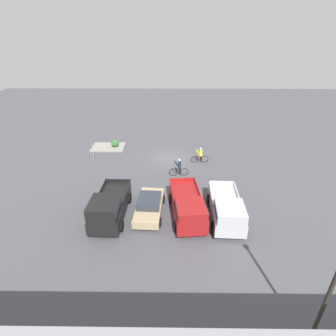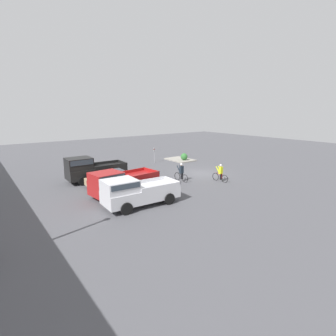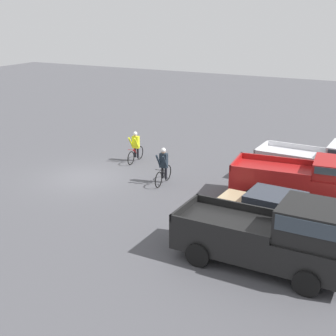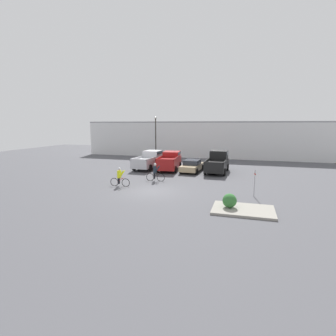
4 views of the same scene
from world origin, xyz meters
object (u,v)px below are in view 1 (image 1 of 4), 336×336
object	(u,v)px
pickup_truck_2	(109,207)
shrub	(115,143)
sedan_0	(149,205)
lamppost	(333,284)
fire_lane_sign	(93,150)
pickup_truck_0	(227,209)
cyclist_0	(179,167)
cyclist_1	(200,155)
pickup_truck_1	(188,206)

from	to	relation	value
pickup_truck_2	shrub	distance (m)	13.72
sedan_0	shrub	world-z (taller)	sedan_0
sedan_0	lamppost	size ratio (longest dim) A/B	0.71
fire_lane_sign	shrub	world-z (taller)	fire_lane_sign
sedan_0	shrub	distance (m)	13.62
pickup_truck_0	lamppost	distance (m)	9.13
pickup_truck_0	sedan_0	world-z (taller)	pickup_truck_0
fire_lane_sign	shrub	distance (m)	4.06
cyclist_0	cyclist_1	size ratio (longest dim) A/B	1.01
fire_lane_sign	pickup_truck_0	bearing A→B (deg)	141.02
shrub	cyclist_1	bearing A→B (deg)	158.61
lamppost	sedan_0	bearing A→B (deg)	-50.49
pickup_truck_2	fire_lane_sign	xyz separation A→B (m)	(3.80, -9.83, 0.05)
sedan_0	pickup_truck_2	world-z (taller)	pickup_truck_2
fire_lane_sign	lamppost	xyz separation A→B (m)	(-14.31, 18.31, 2.59)
pickup_truck_2	cyclist_1	distance (m)	12.27
cyclist_0	shrub	distance (m)	10.01
lamppost	pickup_truck_0	bearing A→B (deg)	-75.88
pickup_truck_2	lamppost	distance (m)	13.76
pickup_truck_0	pickup_truck_2	size ratio (longest dim) A/B	0.99
pickup_truck_1	sedan_0	xyz separation A→B (m)	(2.84, -0.59, -0.39)
sedan_0	lamppost	world-z (taller)	lamppost
fire_lane_sign	lamppost	size ratio (longest dim) A/B	0.32
pickup_truck_1	fire_lane_sign	xyz separation A→B (m)	(9.45, -9.56, 0.16)
pickup_truck_2	cyclist_1	world-z (taller)	pickup_truck_2
cyclist_1	pickup_truck_2	bearing A→B (deg)	52.39
shrub	fire_lane_sign	bearing A→B (deg)	66.89
cyclist_1	shrub	bearing A→B (deg)	-21.39
pickup_truck_2	lamppost	bearing A→B (deg)	141.13
pickup_truck_0	shrub	bearing A→B (deg)	-51.92
fire_lane_sign	pickup_truck_2	bearing A→B (deg)	111.12
fire_lane_sign	cyclist_1	bearing A→B (deg)	179.41
lamppost	pickup_truck_2	bearing A→B (deg)	-38.87
pickup_truck_1	lamppost	size ratio (longest dim) A/B	0.86
pickup_truck_1	pickup_truck_2	xyz separation A→B (m)	(5.65, 0.27, 0.11)
cyclist_0	lamppost	world-z (taller)	lamppost
cyclist_0	shrub	size ratio (longest dim) A/B	2.03
pickup_truck_1	shrub	xyz separation A→B (m)	(7.87, -13.25, -0.49)
pickup_truck_2	pickup_truck_0	bearing A→B (deg)	179.80
sedan_0	pickup_truck_2	xyz separation A→B (m)	(2.81, 0.87, 0.50)
pickup_truck_1	shrub	size ratio (longest dim) A/B	6.25
pickup_truck_0	shrub	distance (m)	17.22
cyclist_1	fire_lane_sign	world-z (taller)	fire_lane_sign
pickup_truck_1	pickup_truck_2	world-z (taller)	pickup_truck_2
pickup_truck_0	pickup_truck_1	xyz separation A→B (m)	(2.74, -0.30, -0.00)
sedan_0	pickup_truck_1	bearing A→B (deg)	168.16
pickup_truck_1	lamppost	world-z (taller)	lamppost
sedan_0	lamppost	bearing A→B (deg)	129.51
cyclist_1	cyclist_0	bearing A→B (deg)	51.77
pickup_truck_0	shrub	xyz separation A→B (m)	(10.62, -13.55, -0.49)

